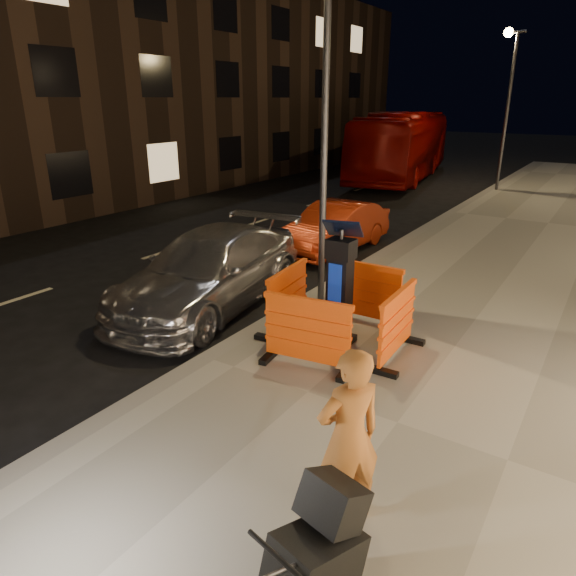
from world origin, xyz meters
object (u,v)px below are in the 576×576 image
Objects in this scene: barrier_kerbside at (288,299)px; man at (349,438)px; barrier_back at (365,293)px; car_silver at (212,305)px; car_red at (334,250)px; barrier_front at (307,333)px; stroller at (316,553)px; bus_doubledecker at (400,178)px; barrier_bldgside at (397,325)px; parking_kiosk at (340,286)px.

barrier_kerbside is 4.19m from man.
barrier_back is at bearing -123.12° from man.
car_red is (0.18, 4.68, 0.00)m from car_silver.
barrier_front is 2.86m from man.
car_silver is at bearing 151.75° from stroller.
car_red is at bearing 123.56° from barrier_back.
barrier_front is at bearing -140.50° from barrier_kerbside.
barrier_front is 20.16m from bus_doubledecker.
man is at bearing -79.62° from bus_doubledecker.
bus_doubledecker is 6.66× the size of man.
barrier_bldgside is 19.58m from bus_doubledecker.
barrier_kerbside is 2.12m from car_silver.
bus_doubledecker reaches higher than car_red.
parking_kiosk is at bearing 81.50° from barrier_front.
stroller is (1.95, -5.03, -0.04)m from barrier_back.
barrier_front is 1.00× the size of barrier_back.
man is at bearing -44.63° from car_silver.
car_silver is (-2.93, 0.34, -1.08)m from parking_kiosk.
car_red is 0.33× the size of bus_doubledecker.
barrier_front is 3.69m from stroller.
barrier_back is 0.27× the size of car_silver.
barrier_bldgside is 0.35× the size of car_red.
barrier_back is at bearing 81.50° from barrier_front.
bus_doubledecker is at bearing 108.96° from barrier_back.
man is 1.77× the size of stroller.
barrier_bldgside is 6.27m from car_red.
barrier_back is at bearing -80.31° from bus_doubledecker.
parking_kiosk is 1.40× the size of barrier_bldgside.
car_red is (-2.75, 5.02, -1.08)m from parking_kiosk.
barrier_kerbside is 0.12× the size of bus_doubledecker.
man reaches higher than barrier_front.
car_silver is at bearing -168.78° from barrier_back.
barrier_kerbside is (-0.95, 0.95, 0.00)m from barrier_front.
bus_doubledecker reaches higher than barrier_bldgside.
parking_kiosk is at bearing -117.26° from man.
barrier_kerbside is (-0.95, 0.00, -0.41)m from parking_kiosk.
barrier_kerbside and barrier_bldgside have the same top height.
bus_doubledecker is at bearing 19.66° from barrier_bldgside.
parking_kiosk is 1.09× the size of man.
barrier_front is at bearing 135.84° from stroller.
barrier_bldgside is at bearing -50.39° from car_red.
barrier_bldgside is (0.95, 0.95, 0.00)m from barrier_front.
barrier_back is 5.40m from stroller.
bus_doubledecker is (-6.11, 17.30, -0.67)m from barrier_back.
car_red is (-2.75, 4.07, -0.67)m from barrier_back.
man is 0.99m from stroller.
car_silver is 1.29× the size of car_red.
barrier_back is 1.34m from barrier_bldgside.
car_silver is at bearing -89.04° from car_red.
man is (7.87, -21.43, 1.00)m from bus_doubledecker.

